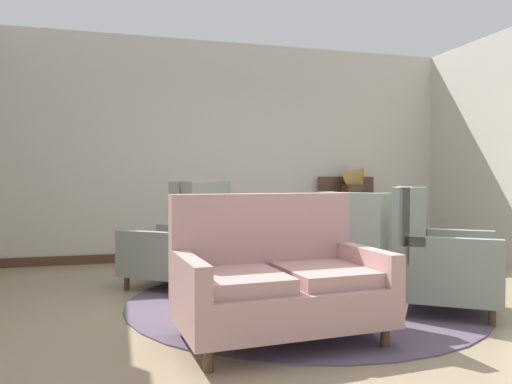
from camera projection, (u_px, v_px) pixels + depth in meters
The scene contains 13 objects.
ground at pixel (315, 309), 4.25m from camera, with size 9.08×9.08×0.00m, color #9E896B.
wall_back at pixel (236, 151), 7.08m from camera, with size 6.65×0.08×3.06m, color beige.
baseboard_back at pixel (237, 253), 7.07m from camera, with size 6.49×0.03×0.12m, color #4C3323.
area_rug at pixel (303, 300), 4.54m from camera, with size 3.20×3.20×0.01m, color #5B4C60.
coffee_table at pixel (288, 265), 4.38m from camera, with size 0.88×0.88×0.44m.
porcelain_vase at pixel (284, 238), 4.33m from camera, with size 0.20×0.20×0.38m.
settee at pixel (278, 281), 3.46m from camera, with size 1.46×0.95×1.01m.
armchair_foreground_right at pixel (363, 247), 5.11m from camera, with size 1.10×1.08×0.99m.
armchair_near_sideboard at pixel (435, 259), 4.18m from camera, with size 1.12×1.11×1.06m.
armchair_near_window at pixel (184, 244), 5.11m from camera, with size 1.20×1.19×1.10m.
side_table at pixel (400, 236), 5.89m from camera, with size 0.46×0.46×0.74m.
sideboard at pixel (351, 220), 7.28m from camera, with size 0.90×0.41×1.16m.
gramophone at pixel (357, 177), 7.19m from camera, with size 0.42×0.50×0.52m.
Camera 1 is at (-1.63, -3.93, 1.12)m, focal length 34.67 mm.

